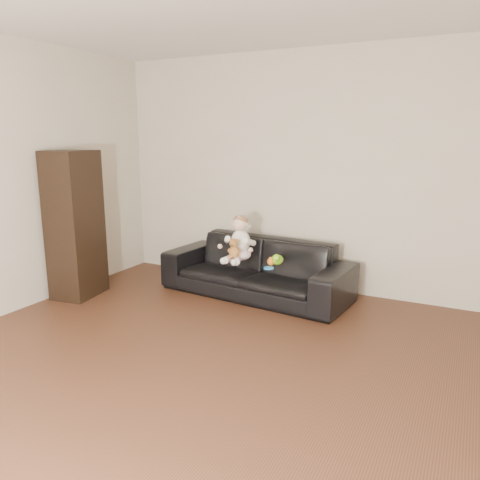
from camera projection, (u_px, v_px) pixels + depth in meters
The scene contains 10 objects.
floor at pixel (189, 414), 2.91m from camera, with size 5.50×5.50×0.00m, color #472819.
wall_back at pixel (325, 173), 5.02m from camera, with size 5.00×5.00×0.00m, color #BEB49F.
sofa at pixel (256, 268), 5.06m from camera, with size 2.04×0.80×0.60m, color black.
cabinet at pixel (75, 225), 4.94m from camera, with size 0.39×0.53×1.55m, color black.
shelf_item at pixel (74, 192), 4.85m from camera, with size 0.18×0.25×0.28m, color silver.
baby at pixel (239, 241), 4.96m from camera, with size 0.35×0.43×0.48m.
teddy_bear at pixel (234, 249), 4.84m from camera, with size 0.11×0.12×0.21m.
toy_green at pixel (277, 260), 4.83m from camera, with size 0.12×0.15×0.10m, color #84DE1A.
toy_rattle at pixel (271, 262), 4.80m from camera, with size 0.08×0.08×0.08m, color orange.
toy_blue_disc at pixel (269, 268), 4.69m from camera, with size 0.10×0.10×0.01m, color #1B83DC.
Camera 1 is at (1.46, -2.18, 1.69)m, focal length 35.00 mm.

